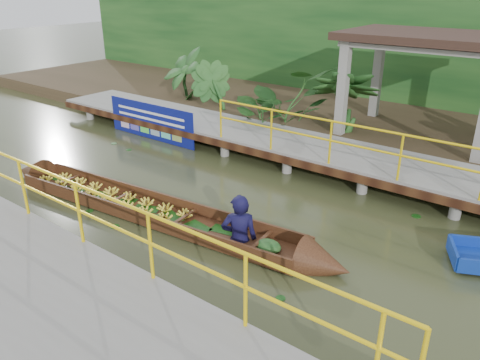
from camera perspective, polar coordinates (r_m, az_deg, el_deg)
The scene contains 9 objects.
ground at distance 10.40m, azimuth -6.97°, elevation -2.31°, with size 80.00×80.00×0.00m, color #2F361B.
land_strip at distance 16.18m, azimuth 11.85°, elevation 7.63°, with size 30.00×8.00×0.45m, color #362B1B.
far_dock at distance 12.69m, azimuth 3.79°, elevation 4.95°, with size 16.00×2.06×1.66m.
near_dock at distance 7.43m, azimuth -24.65°, elevation -13.24°, with size 18.00×2.40×1.73m.
pavilion at distance 13.53m, azimuth 22.21°, elevation 14.68°, with size 4.40×3.00×3.00m.
foliage_backdrop at distance 18.08m, azimuth 15.97°, elevation 14.62°, with size 30.00×0.80×4.00m, color #143E18.
vendor_boat at distance 9.39m, azimuth -8.94°, elevation -3.29°, with size 8.52×1.67×2.19m.
blue_banner at distance 14.31m, azimuth -10.83°, elevation 7.04°, with size 3.46×0.04×1.08m.
tropical_plants at distance 13.64m, azimuth 11.24°, elevation 9.41°, with size 14.34×1.34×1.68m.
Camera 1 is at (6.65, -6.63, 4.47)m, focal length 35.00 mm.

